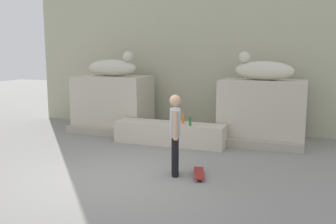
{
  "coord_description": "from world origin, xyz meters",
  "views": [
    {
      "loc": [
        3.49,
        -6.63,
        2.57
      ],
      "look_at": [
        0.4,
        1.74,
        1.1
      ],
      "focal_mm": 40.89,
      "sensor_mm": 36.0,
      "label": 1
    }
  ],
  "objects_px": {
    "statue_reclining_right": "(263,70)",
    "bottle_green": "(190,121)",
    "skateboard": "(199,173)",
    "bottle_orange": "(183,119)",
    "skater": "(175,131)",
    "statue_reclining_left": "(113,67)"
  },
  "relations": [
    {
      "from": "bottle_green",
      "to": "statue_reclining_left",
      "type": "bearing_deg",
      "value": 155.47
    },
    {
      "from": "statue_reclining_left",
      "to": "statue_reclining_right",
      "type": "distance_m",
      "value": 4.58
    },
    {
      "from": "statue_reclining_left",
      "to": "bottle_orange",
      "type": "bearing_deg",
      "value": -23.97
    },
    {
      "from": "statue_reclining_left",
      "to": "skater",
      "type": "bearing_deg",
      "value": -49.2
    },
    {
      "from": "skateboard",
      "to": "statue_reclining_right",
      "type": "bearing_deg",
      "value": -30.6
    },
    {
      "from": "skater",
      "to": "bottle_orange",
      "type": "height_order",
      "value": "skater"
    },
    {
      "from": "statue_reclining_right",
      "to": "skater",
      "type": "bearing_deg",
      "value": 75.68
    },
    {
      "from": "skateboard",
      "to": "bottle_orange",
      "type": "distance_m",
      "value": 2.71
    },
    {
      "from": "skater",
      "to": "bottle_green",
      "type": "relative_size",
      "value": 5.64
    },
    {
      "from": "skater",
      "to": "bottle_green",
      "type": "xyz_separation_m",
      "value": [
        -0.35,
        2.21,
        -0.21
      ]
    },
    {
      "from": "skateboard",
      "to": "bottle_orange",
      "type": "height_order",
      "value": "bottle_orange"
    },
    {
      "from": "bottle_orange",
      "to": "bottle_green",
      "type": "xyz_separation_m",
      "value": [
        0.28,
        -0.27,
        -0.0
      ]
    },
    {
      "from": "statue_reclining_left",
      "to": "statue_reclining_right",
      "type": "height_order",
      "value": "same"
    },
    {
      "from": "statue_reclining_left",
      "to": "skateboard",
      "type": "distance_m",
      "value": 5.48
    },
    {
      "from": "statue_reclining_right",
      "to": "bottle_orange",
      "type": "bearing_deg",
      "value": 34.69
    },
    {
      "from": "skateboard",
      "to": "bottle_green",
      "type": "xyz_separation_m",
      "value": [
        -0.84,
        2.11,
        0.65
      ]
    },
    {
      "from": "statue_reclining_right",
      "to": "bottle_green",
      "type": "bearing_deg",
      "value": 44.92
    },
    {
      "from": "statue_reclining_right",
      "to": "skater",
      "type": "height_order",
      "value": "statue_reclining_right"
    },
    {
      "from": "statue_reclining_left",
      "to": "skater",
      "type": "distance_m",
      "value": 4.97
    },
    {
      "from": "statue_reclining_right",
      "to": "bottle_orange",
      "type": "distance_m",
      "value": 2.56
    },
    {
      "from": "statue_reclining_right",
      "to": "bottle_green",
      "type": "distance_m",
      "value": 2.49
    },
    {
      "from": "bottle_orange",
      "to": "skater",
      "type": "bearing_deg",
      "value": -75.6
    }
  ]
}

